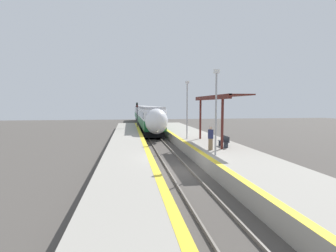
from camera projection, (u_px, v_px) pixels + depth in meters
ground_plane at (179, 171)px, 17.18m from camera, size 120.00×120.00×0.00m
rail_left at (168, 171)px, 17.07m from camera, size 0.08×90.00×0.15m
rail_right at (190, 170)px, 17.29m from camera, size 0.08×90.00×0.15m
train at (145, 115)px, 51.62m from camera, size 2.80×45.88×4.05m
platform_right at (236, 162)px, 17.74m from camera, size 4.59×64.00×0.96m
platform_left at (128, 166)px, 16.64m from camera, size 3.33×64.00×0.96m
platform_bench at (224, 141)px, 21.23m from camera, size 0.44×1.56×0.89m
person_waiting at (211, 138)px, 19.67m from camera, size 0.36×0.23×1.78m
railway_signal at (137, 115)px, 39.52m from camera, size 0.28×0.28×4.65m
lamppost_near at (216, 107)px, 17.42m from camera, size 0.36×0.20×5.73m
lamppost_mid at (187, 106)px, 25.96m from camera, size 0.36×0.20×5.73m
station_canopy at (216, 99)px, 22.94m from camera, size 2.02×9.14×4.19m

